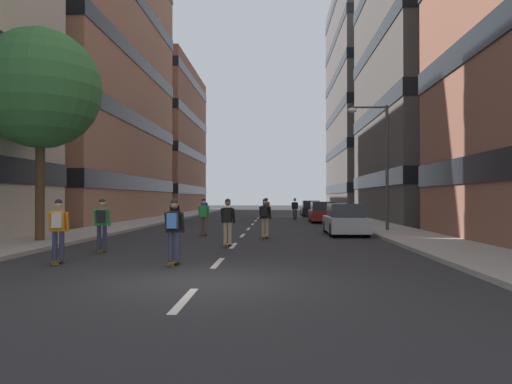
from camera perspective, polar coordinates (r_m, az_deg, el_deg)
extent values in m
plane|color=#28282B|center=(37.06, -0.15, -3.45)|extent=(157.45, 157.45, 0.00)
cube|color=#9E9991|center=(41.37, -10.67, -3.05)|extent=(3.04, 72.16, 0.14)
cube|color=#9E9991|center=(40.75, 10.94, -3.09)|extent=(3.04, 72.16, 0.14)
cube|color=silver|center=(9.07, -8.21, -12.15)|extent=(0.16, 2.20, 0.01)
cube|color=silver|center=(13.96, -4.40, -8.10)|extent=(0.16, 2.20, 0.01)
cube|color=silver|center=(18.90, -2.60, -6.14)|extent=(0.16, 2.20, 0.01)
cube|color=silver|center=(23.87, -1.56, -5.00)|extent=(0.16, 2.20, 0.01)
cube|color=silver|center=(28.84, -0.87, -4.24)|extent=(0.16, 2.20, 0.01)
cube|color=silver|center=(33.83, -0.39, -3.71)|extent=(0.16, 2.20, 0.01)
cube|color=silver|center=(38.82, -0.04, -3.32)|extent=(0.16, 2.20, 0.01)
cube|color=silver|center=(43.81, 0.24, -3.01)|extent=(0.16, 2.20, 0.01)
cube|color=silver|center=(48.80, 0.46, -2.77)|extent=(0.16, 2.20, 0.01)
cube|color=silver|center=(53.80, 0.64, -2.57)|extent=(0.16, 2.20, 0.01)
cube|color=silver|center=(58.79, 0.78, -2.41)|extent=(0.16, 2.20, 0.01)
cube|color=silver|center=(63.79, 0.91, -2.27)|extent=(0.16, 2.20, 0.01)
cube|color=silver|center=(68.78, 1.02, -2.15)|extent=(0.16, 2.20, 0.01)
cube|color=#9E6B51|center=(44.38, -21.79, 12.96)|extent=(13.71, 23.69, 24.44)
cube|color=black|center=(43.15, -21.84, 0.89)|extent=(13.83, 23.81, 1.10)
cube|color=black|center=(43.55, -21.81, 7.33)|extent=(13.83, 23.81, 1.10)
cube|color=black|center=(44.49, -21.79, 13.57)|extent=(13.83, 23.81, 1.10)
cube|color=black|center=(45.93, -21.76, 19.50)|extent=(13.83, 23.81, 1.10)
cube|color=brown|center=(67.81, -12.84, 5.81)|extent=(13.71, 21.60, 18.83)
cube|color=black|center=(67.39, -12.85, 0.23)|extent=(13.83, 21.72, 1.10)
cube|color=black|center=(67.62, -12.84, 4.22)|extent=(13.83, 21.72, 1.10)
cube|color=black|center=(68.18, -12.83, 8.17)|extent=(13.83, 21.72, 1.10)
cube|color=black|center=(69.06, -12.82, 12.03)|extent=(13.83, 21.72, 1.10)
cube|color=#4C4744|center=(42.82, 22.47, 11.24)|extent=(13.71, 18.74, 21.20)
cube|color=black|center=(41.93, 22.52, 1.27)|extent=(13.83, 18.86, 1.10)
cube|color=black|center=(42.43, 22.48, 8.44)|extent=(13.83, 18.86, 1.10)
cube|color=black|center=(43.58, 22.45, 15.34)|extent=(13.83, 18.86, 1.10)
cube|color=#4C4744|center=(67.81, 14.86, 10.20)|extent=(13.71, 22.72, 29.09)
cube|color=black|center=(66.61, 14.89, 0.32)|extent=(13.83, 22.84, 1.10)
cube|color=black|center=(66.86, 14.88, 4.48)|extent=(13.83, 22.84, 1.10)
cube|color=black|center=(67.47, 14.87, 8.58)|extent=(13.83, 22.84, 1.10)
cube|color=black|center=(68.41, 14.85, 12.59)|extent=(13.83, 22.84, 1.10)
cube|color=black|center=(69.68, 14.84, 16.48)|extent=(13.83, 22.84, 1.10)
cube|color=black|center=(71.26, 14.83, 20.21)|extent=(13.83, 22.84, 1.10)
cube|color=maroon|center=(36.63, 7.62, -2.65)|extent=(1.80, 4.40, 0.70)
cube|color=#2D3338|center=(36.47, 7.64, -1.60)|extent=(1.60, 2.10, 0.64)
cylinder|color=black|center=(38.02, 6.22, -2.89)|extent=(0.22, 0.64, 0.64)
cylinder|color=black|center=(38.16, 8.62, -2.88)|extent=(0.22, 0.64, 0.64)
cylinder|color=black|center=(35.13, 6.53, -3.08)|extent=(0.22, 0.64, 0.64)
cylinder|color=black|center=(35.28, 9.13, -3.06)|extent=(0.22, 0.64, 0.64)
cube|color=#B2B7BF|center=(24.59, 10.21, -3.63)|extent=(1.80, 4.40, 0.70)
cube|color=#2D3338|center=(24.41, 10.25, -2.08)|extent=(1.60, 2.10, 0.64)
cylinder|color=black|center=(25.94, 8.02, -3.94)|extent=(0.22, 0.64, 0.64)
cylinder|color=black|center=(26.15, 11.52, -3.91)|extent=(0.22, 0.64, 0.64)
cylinder|color=black|center=(23.07, 8.73, -4.35)|extent=(0.22, 0.64, 0.64)
cylinder|color=black|center=(23.30, 12.65, -4.31)|extent=(0.22, 0.64, 0.64)
cube|color=black|center=(49.14, 6.28, -2.14)|extent=(1.80, 4.40, 0.70)
cube|color=#2D3338|center=(48.98, 6.29, -1.36)|extent=(1.60, 2.10, 0.64)
cylinder|color=black|center=(50.55, 5.26, -2.34)|extent=(0.22, 0.64, 0.64)
cylinder|color=black|center=(50.66, 7.07, -2.33)|extent=(0.22, 0.64, 0.64)
cylinder|color=black|center=(47.65, 5.44, -2.44)|extent=(0.22, 0.64, 0.64)
cylinder|color=black|center=(47.77, 7.36, -2.43)|extent=(0.22, 0.64, 0.64)
cylinder|color=#4C3823|center=(21.36, -23.52, 0.72)|extent=(0.36, 0.36, 4.33)
sphere|color=#387A3D|center=(21.78, -23.47, 10.82)|extent=(4.73, 4.73, 4.73)
cylinder|color=#3F3F44|center=(26.81, 14.79, 2.74)|extent=(0.16, 0.16, 6.50)
cylinder|color=#3F3F44|center=(27.00, 12.88, 9.45)|extent=(1.80, 0.10, 0.10)
ellipsoid|color=silver|center=(26.83, 10.97, 9.19)|extent=(0.50, 0.30, 0.24)
cube|color=brown|center=(37.78, -5.94, -3.27)|extent=(0.34, 0.92, 0.02)
cylinder|color=#D8BF4C|center=(38.09, -5.79, -3.32)|extent=(0.19, 0.10, 0.07)
cylinder|color=#D8BF4C|center=(37.48, -6.08, -3.36)|extent=(0.19, 0.10, 0.07)
cylinder|color=#2D334C|center=(37.79, -6.07, -2.64)|extent=(0.16, 0.16, 0.80)
cylinder|color=#2D334C|center=(37.73, -5.80, -2.65)|extent=(0.16, 0.16, 0.80)
cube|color=blue|center=(37.74, -5.93, -1.62)|extent=(0.35, 0.25, 0.55)
cylinder|color=blue|center=(37.86, -6.23, -1.66)|extent=(0.13, 0.24, 0.55)
cylinder|color=blue|center=(37.73, -5.59, -1.66)|extent=(0.13, 0.24, 0.55)
sphere|color=tan|center=(37.76, -5.92, -0.93)|extent=(0.22, 0.22, 0.22)
sphere|color=black|center=(37.76, -5.92, -0.85)|extent=(0.21, 0.21, 0.21)
cube|color=brown|center=(46.55, 1.12, -2.78)|extent=(0.21, 0.90, 0.02)
cylinder|color=#D8BF4C|center=(46.87, 1.13, -2.82)|extent=(0.18, 0.07, 0.07)
cylinder|color=#D8BF4C|center=(46.23, 1.12, -2.85)|extent=(0.18, 0.07, 0.07)
cylinder|color=tan|center=(46.53, 1.01, -2.27)|extent=(0.14, 0.14, 0.80)
cylinder|color=tan|center=(46.53, 1.23, -2.27)|extent=(0.14, 0.14, 0.80)
cube|color=green|center=(46.52, 1.12, -1.44)|extent=(0.32, 0.20, 0.55)
cylinder|color=green|center=(46.57, 0.85, -1.47)|extent=(0.09, 0.23, 0.55)
cylinder|color=green|center=(46.57, 1.39, -1.47)|extent=(0.09, 0.23, 0.55)
sphere|color=tan|center=(46.53, 1.12, -0.88)|extent=(0.22, 0.22, 0.22)
sphere|color=black|center=(46.53, 1.12, -0.82)|extent=(0.21, 0.21, 0.21)
cube|color=#4C8C4C|center=(46.34, 1.12, -1.40)|extent=(0.26, 0.16, 0.40)
cube|color=brown|center=(22.10, 1.04, -5.14)|extent=(0.38, 0.92, 0.02)
cylinder|color=#D8BF4C|center=(22.42, 1.23, -5.20)|extent=(0.19, 0.11, 0.07)
cylinder|color=#D8BF4C|center=(21.80, 0.85, -5.33)|extent=(0.19, 0.11, 0.07)
cylinder|color=tan|center=(22.09, 0.81, -4.07)|extent=(0.17, 0.17, 0.80)
cylinder|color=tan|center=(22.05, 1.27, -4.08)|extent=(0.17, 0.17, 0.80)
cube|color=black|center=(22.04, 1.04, -2.32)|extent=(0.35, 0.26, 0.55)
cylinder|color=black|center=(22.14, 0.52, -2.39)|extent=(0.13, 0.24, 0.55)
cylinder|color=black|center=(22.04, 1.63, -2.39)|extent=(0.13, 0.24, 0.55)
sphere|color=tan|center=(22.05, 1.05, -1.14)|extent=(0.22, 0.22, 0.22)
sphere|color=black|center=(22.05, 1.05, -1.01)|extent=(0.21, 0.21, 0.21)
cube|color=black|center=(21.87, 0.93, -2.26)|extent=(0.29, 0.21, 0.40)
cube|color=brown|center=(23.98, -6.02, -4.79)|extent=(0.28, 0.91, 0.02)
cylinder|color=#D8BF4C|center=(24.29, -5.84, -4.84)|extent=(0.19, 0.09, 0.07)
cylinder|color=#D8BF4C|center=(23.67, -6.21, -4.95)|extent=(0.19, 0.09, 0.07)
cylinder|color=#594C47|center=(23.97, -6.23, -3.80)|extent=(0.15, 0.15, 0.80)
cylinder|color=#594C47|center=(23.93, -5.81, -3.81)|extent=(0.15, 0.15, 0.80)
cube|color=green|center=(23.92, -6.02, -2.19)|extent=(0.34, 0.23, 0.55)
cylinder|color=green|center=(24.03, -6.50, -2.25)|extent=(0.11, 0.24, 0.55)
cylinder|color=green|center=(23.92, -5.48, -2.25)|extent=(0.11, 0.24, 0.55)
sphere|color=beige|center=(23.94, -6.01, -1.10)|extent=(0.22, 0.22, 0.22)
sphere|color=black|center=(23.94, -6.01, -0.98)|extent=(0.21, 0.21, 0.21)
cube|color=brown|center=(13.66, -9.39, -7.93)|extent=(0.27, 0.91, 0.02)
cylinder|color=#D8BF4C|center=(13.97, -9.02, -7.96)|extent=(0.18, 0.08, 0.07)
cylinder|color=#D8BF4C|center=(13.36, -9.77, -8.29)|extent=(0.18, 0.08, 0.07)
cylinder|color=#2D334C|center=(13.64, -9.75, -6.20)|extent=(0.15, 0.15, 0.80)
cylinder|color=#2D334C|center=(13.59, -9.02, -6.22)|extent=(0.15, 0.15, 0.80)
cube|color=black|center=(13.56, -9.38, -3.37)|extent=(0.33, 0.22, 0.55)
cylinder|color=black|center=(13.67, -10.21, -3.46)|extent=(0.11, 0.24, 0.55)
cylinder|color=black|center=(13.55, -8.42, -3.49)|extent=(0.11, 0.24, 0.55)
sphere|color=#997051|center=(13.57, -9.35, -1.44)|extent=(0.22, 0.22, 0.22)
sphere|color=black|center=(13.57, -9.35, -1.23)|extent=(0.21, 0.21, 0.21)
cube|color=#3F72BF|center=(13.39, -9.59, -3.27)|extent=(0.27, 0.18, 0.40)
cube|color=brown|center=(40.55, 4.47, -3.09)|extent=(0.38, 0.92, 0.02)
cylinder|color=#D8BF4C|center=(40.87, 4.55, -3.14)|extent=(0.19, 0.11, 0.07)
cylinder|color=#D8BF4C|center=(40.24, 4.39, -3.18)|extent=(0.19, 0.11, 0.07)
cylinder|color=#2D334C|center=(40.55, 4.34, -2.51)|extent=(0.17, 0.17, 0.80)
cylinder|color=#2D334C|center=(40.52, 4.60, -2.51)|extent=(0.17, 0.17, 0.80)
cube|color=black|center=(40.52, 4.47, -1.56)|extent=(0.35, 0.26, 0.55)
cylinder|color=black|center=(40.60, 4.18, -1.59)|extent=(0.14, 0.24, 0.55)
cylinder|color=black|center=(40.53, 4.79, -1.59)|extent=(0.14, 0.24, 0.55)
sphere|color=tan|center=(40.53, 4.47, -0.91)|extent=(0.22, 0.22, 0.22)
sphere|color=black|center=(40.53, 4.47, -0.84)|extent=(0.21, 0.21, 0.21)
cube|color=black|center=(40.34, 4.42, -1.52)|extent=(0.29, 0.21, 0.40)
cube|color=brown|center=(26.96, -9.32, -4.32)|extent=(0.28, 0.91, 0.02)
cylinder|color=#D8BF4C|center=(27.27, -9.12, -4.38)|extent=(0.19, 0.09, 0.07)
cylinder|color=#D8BF4C|center=(26.66, -9.52, -4.46)|extent=(0.19, 0.09, 0.07)
cylinder|color=#594C47|center=(26.96, -9.50, -3.44)|extent=(0.15, 0.15, 0.80)
cylinder|color=#594C47|center=(26.91, -9.14, -3.45)|extent=(0.15, 0.15, 0.80)
cube|color=black|center=(26.91, -9.32, -2.01)|extent=(0.34, 0.23, 0.55)
cylinder|color=black|center=(27.02, -9.73, -2.06)|extent=(0.11, 0.24, 0.55)
cylinder|color=black|center=(26.90, -8.84, -2.07)|extent=(0.11, 0.24, 0.55)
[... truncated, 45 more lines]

